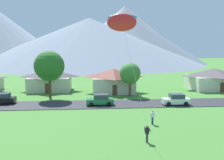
# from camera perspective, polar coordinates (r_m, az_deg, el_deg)

# --- Properties ---
(road_strip) EXTENTS (160.00, 6.13, 0.08)m
(road_strip) POSITION_cam_1_polar(r_m,az_deg,el_deg) (40.15, -2.83, -5.50)
(road_strip) COLOR #2D2D33
(road_strip) RESTS_ON ground
(mountain_central_ridge) EXTENTS (85.43, 85.43, 26.21)m
(mountain_central_ridge) POSITION_cam_1_polar(r_m,az_deg,el_deg) (153.18, 4.70, 8.84)
(mountain_central_ridge) COLOR slate
(mountain_central_ridge) RESTS_ON ground
(mountain_far_east_ridge) EXTENTS (91.98, 91.98, 38.42)m
(mountain_far_east_ridge) POSITION_cam_1_polar(r_m,az_deg,el_deg) (183.03, 2.92, 10.51)
(mountain_far_east_ridge) COLOR #8E939E
(mountain_far_east_ridge) RESTS_ON ground
(mountain_far_west_ridge) EXTENTS (123.82, 123.82, 25.39)m
(mountain_far_west_ridge) POSITION_cam_1_polar(r_m,az_deg,el_deg) (142.58, -5.15, 8.79)
(mountain_far_west_ridge) COLOR gray
(mountain_far_west_ridge) RESTS_ON ground
(house_left_center) EXTENTS (10.60, 8.53, 4.52)m
(house_left_center) POSITION_cam_1_polar(r_m,az_deg,el_deg) (58.61, 21.97, 0.32)
(house_left_center) COLOR beige
(house_left_center) RESTS_ON ground
(house_right_center) EXTENTS (9.16, 6.89, 4.50)m
(house_right_center) POSITION_cam_1_polar(r_m,az_deg,el_deg) (54.07, -13.91, 0.08)
(house_right_center) COLOR beige
(house_right_center) RESTS_ON ground
(house_rightmost) EXTENTS (8.88, 7.38, 4.76)m
(house_rightmost) POSITION_cam_1_polar(r_m,az_deg,el_deg) (50.70, 0.28, -0.02)
(house_rightmost) COLOR beige
(house_rightmost) RESTS_ON ground
(tree_near_left) EXTENTS (3.88, 3.88, 6.23)m
(tree_near_left) POSITION_cam_1_polar(r_m,az_deg,el_deg) (46.37, 4.13, 1.51)
(tree_near_left) COLOR brown
(tree_near_left) RESTS_ON ground
(tree_left_of_center) EXTENTS (5.26, 5.26, 8.44)m
(tree_left_of_center) POSITION_cam_1_polar(r_m,az_deg,el_deg) (45.00, -14.02, 3.08)
(tree_left_of_center) COLOR #4C3823
(tree_left_of_center) RESTS_ON ground
(parked_car_black_west_end) EXTENTS (4.24, 2.16, 1.68)m
(parked_car_black_west_end) POSITION_cam_1_polar(r_m,az_deg,el_deg) (43.87, -23.71, -3.91)
(parked_car_black_west_end) COLOR black
(parked_car_black_west_end) RESTS_ON road_strip
(parked_car_green_mid_west) EXTENTS (4.26, 2.19, 1.68)m
(parked_car_green_mid_west) POSITION_cam_1_polar(r_m,az_deg,el_deg) (39.33, -2.72, -4.54)
(parked_car_green_mid_west) COLOR #237042
(parked_car_green_mid_west) RESTS_ON road_strip
(parked_car_white_mid_east) EXTENTS (4.25, 2.17, 1.68)m
(parked_car_white_mid_east) POSITION_cam_1_polar(r_m,az_deg,el_deg) (40.76, 14.29, -4.34)
(parked_car_white_mid_east) COLOR white
(parked_car_white_mid_east) RESTS_ON road_strip
(kite_flyer_with_kite) EXTENTS (4.10, 2.54, 12.22)m
(kite_flyer_with_kite) POSITION_cam_1_polar(r_m,az_deg,el_deg) (24.27, 2.37, 12.42)
(kite_flyer_with_kite) COLOR #3D3D42
(kite_flyer_with_kite) RESTS_ON ground
(watcher_person) EXTENTS (0.56, 0.24, 1.68)m
(watcher_person) POSITION_cam_1_polar(r_m,az_deg,el_deg) (30.12, 9.17, -8.30)
(watcher_person) COLOR navy
(watcher_person) RESTS_ON ground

